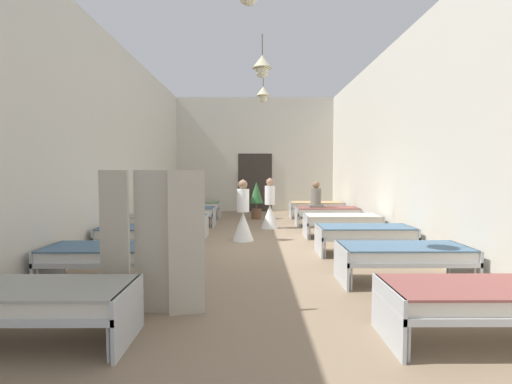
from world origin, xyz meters
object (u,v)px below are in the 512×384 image
at_px(bed_right_row_2, 365,233).
at_px(bed_right_row_5, 316,206).
at_px(bed_right_row_1, 403,254).
at_px(nurse_near_aisle, 270,210).
at_px(bed_left_row_0, 33,300).
at_px(bed_left_row_1, 110,255).
at_px(nurse_mid_aisle, 243,219).
at_px(patient_seated_primary, 184,203).
at_px(bed_left_row_2, 147,233).
at_px(bed_left_row_5, 194,206).
at_px(bed_left_row_4, 184,212).
at_px(patient_seated_secondary, 316,198).
at_px(bed_right_row_0, 482,299).
at_px(potted_plant, 256,197).
at_px(bed_left_row_3, 169,220).
at_px(privacy_screen, 151,243).
at_px(bed_right_row_3, 342,220).
at_px(bed_right_row_4, 327,212).

xyz_separation_m(bed_right_row_2, bed_right_row_5, (0.00, 5.70, 0.00)).
height_order(bed_right_row_1, nurse_near_aisle, nurse_near_aisle).
height_order(bed_left_row_0, bed_left_row_1, same).
relative_size(nurse_mid_aisle, patient_seated_primary, 1.86).
relative_size(bed_left_row_2, bed_left_row_5, 1.00).
xyz_separation_m(bed_right_row_1, bed_left_row_4, (-4.39, 5.70, 0.00)).
height_order(bed_left_row_1, patient_seated_secondary, patient_seated_secondary).
relative_size(bed_right_row_0, potted_plant, 1.46).
height_order(bed_left_row_4, patient_seated_secondary, patient_seated_secondary).
bearing_deg(patient_seated_primary, patient_seated_secondary, 25.95).
xyz_separation_m(bed_right_row_0, nurse_near_aisle, (-1.77, 7.16, 0.09)).
height_order(bed_right_row_0, bed_right_row_5, same).
bearing_deg(bed_left_row_1, bed_left_row_0, -90.00).
bearing_deg(bed_left_row_4, bed_left_row_1, -90.00).
height_order(bed_left_row_3, bed_left_row_4, same).
relative_size(bed_left_row_2, patient_seated_primary, 2.38).
height_order(nurse_near_aisle, potted_plant, nurse_near_aisle).
relative_size(bed_left_row_2, privacy_screen, 1.12).
relative_size(bed_right_row_1, privacy_screen, 1.12).
bearing_deg(bed_left_row_0, bed_right_row_1, 23.39).
distance_m(bed_right_row_3, patient_seated_primary, 4.07).
bearing_deg(bed_right_row_2, privacy_screen, -138.38).
xyz_separation_m(bed_left_row_3, nurse_near_aisle, (2.62, 1.46, 0.09)).
xyz_separation_m(bed_left_row_3, bed_left_row_4, (0.00, 1.90, 0.00)).
bearing_deg(nurse_near_aisle, potted_plant, 106.85).
distance_m(bed_left_row_4, bed_right_row_5, 4.79).
relative_size(bed_right_row_4, patient_seated_primary, 2.38).
relative_size(bed_left_row_3, patient_seated_primary, 2.38).
xyz_separation_m(bed_left_row_1, bed_left_row_3, (0.00, 3.80, 0.00)).
xyz_separation_m(bed_right_row_5, patient_seated_primary, (-4.04, -3.71, 0.43)).
distance_m(bed_left_row_1, patient_seated_secondary, 6.99).
bearing_deg(bed_right_row_1, bed_right_row_3, 90.00).
xyz_separation_m(bed_left_row_1, bed_left_row_5, (0.00, 7.60, 0.00)).
relative_size(bed_left_row_5, bed_right_row_5, 1.00).
height_order(bed_left_row_1, bed_right_row_4, same).
bearing_deg(bed_left_row_2, bed_left_row_5, 90.00).
relative_size(bed_right_row_2, bed_right_row_4, 1.00).
bearing_deg(bed_left_row_4, privacy_screen, -82.11).
bearing_deg(bed_right_row_0, patient_seated_primary, 124.90).
relative_size(bed_right_row_2, bed_right_row_3, 1.00).
bearing_deg(patient_seated_secondary, nurse_near_aisle, -163.28).
distance_m(bed_left_row_0, bed_right_row_3, 7.20).
bearing_deg(nurse_near_aisle, bed_right_row_2, -55.87).
bearing_deg(bed_right_row_3, bed_right_row_0, -90.00).
bearing_deg(bed_left_row_1, bed_right_row_3, 40.86).
height_order(bed_right_row_2, bed_left_row_4, same).
distance_m(bed_left_row_5, nurse_mid_aisle, 4.64).
bearing_deg(bed_left_row_2, bed_right_row_1, -23.39).
relative_size(bed_right_row_3, nurse_near_aisle, 1.28).
distance_m(bed_left_row_0, patient_seated_secondary, 8.61).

